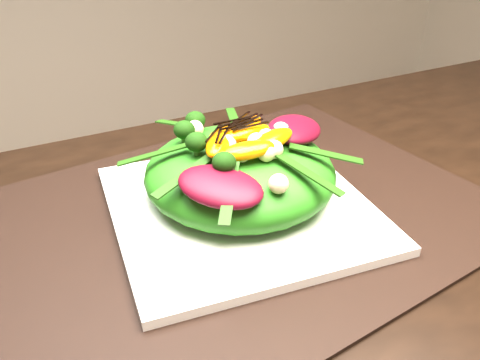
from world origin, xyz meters
name	(u,v)px	position (x,y,z in m)	size (l,w,h in m)	color
dining_table	(465,251)	(0.00, 0.00, 0.73)	(1.60, 0.90, 0.75)	black
placemat	(240,213)	(-0.21, 0.15, 0.75)	(0.56, 0.43, 0.00)	black
plate_base	(240,208)	(-0.21, 0.15, 0.76)	(0.28, 0.28, 0.01)	white
salad_bowl	(240,198)	(-0.21, 0.15, 0.77)	(0.22, 0.22, 0.02)	white
lettuce_mound	(240,173)	(-0.21, 0.15, 0.81)	(0.21, 0.21, 0.07)	#2B7916
radicchio_leaf	(295,129)	(-0.13, 0.16, 0.84)	(0.09, 0.05, 0.02)	#4A0815
orange_segment	(216,132)	(-0.22, 0.18, 0.85)	(0.06, 0.02, 0.02)	orange
broccoli_floret	(190,137)	(-0.26, 0.17, 0.85)	(0.03, 0.03, 0.03)	black
macadamia_nut	(296,147)	(-0.16, 0.11, 0.85)	(0.02, 0.02, 0.02)	#C5B98B
balsamic_drizzle	(215,125)	(-0.22, 0.18, 0.86)	(0.04, 0.00, 0.00)	black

